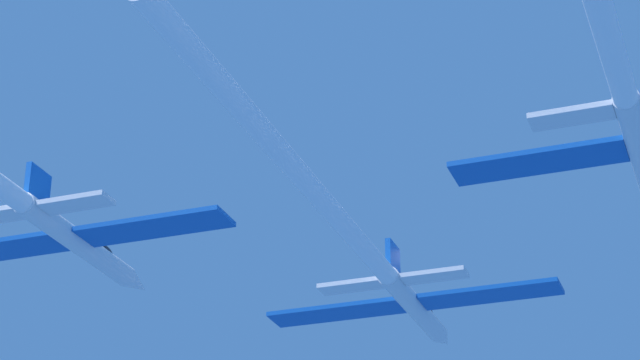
# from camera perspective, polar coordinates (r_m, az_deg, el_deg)

# --- Properties ---
(jet_lead) EXTENTS (16.93, 41.68, 2.80)m
(jet_lead) POSITION_cam_1_polar(r_m,az_deg,el_deg) (63.39, 1.82, -2.88)
(jet_lead) COLOR silver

